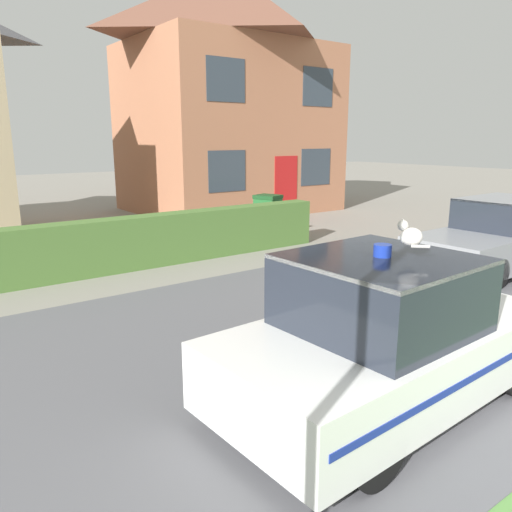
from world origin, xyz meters
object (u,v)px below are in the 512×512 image
at_px(house_right, 228,92).
at_px(wheelie_bin, 268,216).
at_px(cat, 410,235).
at_px(neighbour_car_near, 500,237).
at_px(police_car, 384,336).

xyz_separation_m(house_right, wheelie_bin, (-2.32, -5.45, -3.76)).
xyz_separation_m(cat, neighbour_car_near, (6.29, 2.36, -1.14)).
xyz_separation_m(police_car, house_right, (6.77, 13.17, 3.63)).
bearing_deg(wheelie_bin, neighbour_car_near, -91.31).
relative_size(police_car, house_right, 0.46).
height_order(police_car, wheelie_bin, police_car).
distance_m(neighbour_car_near, wheelie_bin, 5.87).
bearing_deg(house_right, neighbour_car_near, -92.39).
height_order(cat, wheelie_bin, cat).
height_order(police_car, cat, cat).
relative_size(cat, wheelie_bin, 0.25).
xyz_separation_m(police_car, neighbour_car_near, (6.31, 2.16, -0.05)).
height_order(police_car, neighbour_car_near, police_car).
bearing_deg(wheelie_bin, police_car, -139.78).
relative_size(house_right, wheelie_bin, 7.18).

